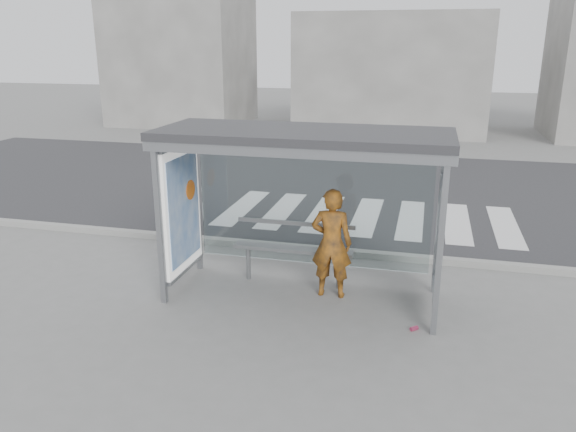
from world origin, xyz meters
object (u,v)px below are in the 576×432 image
Objects in this scene: bus_shelter at (279,171)px; bench at (293,249)px; soda_can at (414,328)px; person at (332,243)px.

bench is (0.11, 0.43, -1.39)m from bus_shelter.
bus_shelter is at bearing 160.94° from soda_can.
bus_shelter is 1.46m from bench.
bus_shelter reaches higher than person.
bus_shelter reaches higher than bench.
person is 0.80m from bench.
bus_shelter is 1.37m from person.
person is (0.79, 0.12, -1.12)m from bus_shelter.
person is at bearing -24.76° from bench.
bench is at bearing 75.77° from bus_shelter.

